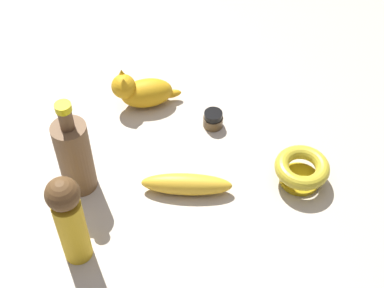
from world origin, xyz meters
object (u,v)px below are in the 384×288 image
(bowl, at_px, (302,169))
(banana, at_px, (187,184))
(cat_figurine, at_px, (141,91))
(nail_polish_jar, at_px, (213,119))
(person_figure_adult, at_px, (69,219))
(bottle_tall, at_px, (74,155))

(bowl, distance_m, banana, 0.23)
(cat_figurine, relative_size, nail_polish_jar, 3.56)
(person_figure_adult, xyz_separation_m, nail_polish_jar, (0.33, -0.26, -0.09))
(cat_figurine, distance_m, bottle_tall, 0.27)
(nail_polish_jar, height_order, bottle_tall, bottle_tall)
(person_figure_adult, relative_size, bottle_tall, 0.93)
(person_figure_adult, distance_m, banana, 0.26)
(bowl, bearing_deg, bottle_tall, 90.39)
(nail_polish_jar, bearing_deg, bottle_tall, 120.74)
(cat_figurine, xyz_separation_m, person_figure_adult, (-0.40, 0.10, 0.07))
(cat_figurine, height_order, person_figure_adult, person_figure_adult)
(cat_figurine, distance_m, nail_polish_jar, 0.18)
(bowl, distance_m, cat_figurine, 0.41)
(nail_polish_jar, xyz_separation_m, bottle_tall, (-0.16, 0.28, 0.07))
(person_figure_adult, bearing_deg, cat_figurine, -14.02)
(banana, height_order, bottle_tall, bottle_tall)
(bottle_tall, bearing_deg, nail_polish_jar, -59.26)
(nail_polish_jar, bearing_deg, person_figure_adult, 141.37)
(bowl, xyz_separation_m, person_figure_adult, (-0.17, 0.43, 0.07))
(person_figure_adult, height_order, nail_polish_jar, person_figure_adult)
(banana, bearing_deg, bowl, -170.60)
(person_figure_adult, relative_size, nail_polish_jar, 4.72)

